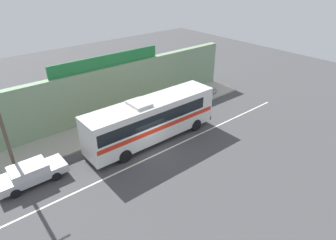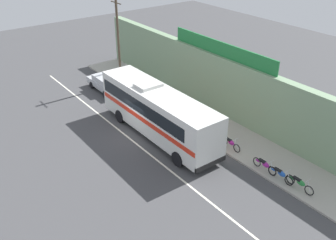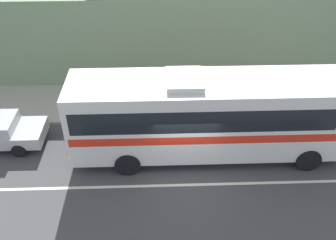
{
  "view_description": "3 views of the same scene",
  "coord_description": "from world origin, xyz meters",
  "px_view_note": "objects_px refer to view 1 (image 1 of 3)",
  "views": [
    {
      "loc": [
        -11.18,
        -15.65,
        13.08
      ],
      "look_at": [
        2.95,
        1.32,
        1.14
      ],
      "focal_mm": 31.2,
      "sensor_mm": 36.0,
      "label": 1
    },
    {
      "loc": [
        20.77,
        -12.73,
        14.48
      ],
      "look_at": [
        2.58,
        0.94,
        2.01
      ],
      "focal_mm": 40.47,
      "sensor_mm": 36.0,
      "label": 2
    },
    {
      "loc": [
        -1.11,
        -11.14,
        10.66
      ],
      "look_at": [
        -0.64,
        1.9,
        1.23
      ],
      "focal_mm": 39.74,
      "sensor_mm": 36.0,
      "label": 3
    }
  ],
  "objects_px": {
    "parked_car": "(31,173)",
    "motorcycle_green": "(196,99)",
    "motorcycle_purple": "(210,92)",
    "intercity_bus": "(151,118)",
    "motorcycle_black": "(204,96)",
    "utility_pole": "(0,118)",
    "motorcycle_blue": "(172,107)",
    "pedestrian_near_shop": "(108,121)"
  },
  "relations": [
    {
      "from": "motorcycle_purple",
      "to": "pedestrian_near_shop",
      "type": "bearing_deg",
      "value": 177.79
    },
    {
      "from": "motorcycle_blue",
      "to": "pedestrian_near_shop",
      "type": "height_order",
      "value": "pedestrian_near_shop"
    },
    {
      "from": "motorcycle_green",
      "to": "motorcycle_purple",
      "type": "height_order",
      "value": "same"
    },
    {
      "from": "motorcycle_blue",
      "to": "pedestrian_near_shop",
      "type": "xyz_separation_m",
      "value": [
        -6.74,
        0.56,
        0.54
      ]
    },
    {
      "from": "intercity_bus",
      "to": "parked_car",
      "type": "xyz_separation_m",
      "value": [
        -9.39,
        0.88,
        -1.33
      ]
    },
    {
      "from": "motorcycle_blue",
      "to": "utility_pole",
      "type": "bearing_deg",
      "value": -179.71
    },
    {
      "from": "intercity_bus",
      "to": "motorcycle_purple",
      "type": "bearing_deg",
      "value": 15.93
    },
    {
      "from": "parked_car",
      "to": "utility_pole",
      "type": "height_order",
      "value": "utility_pole"
    },
    {
      "from": "motorcycle_purple",
      "to": "motorcycle_green",
      "type": "bearing_deg",
      "value": -174.93
    },
    {
      "from": "parked_car",
      "to": "motorcycle_purple",
      "type": "relative_size",
      "value": 2.32
    },
    {
      "from": "motorcycle_purple",
      "to": "pedestrian_near_shop",
      "type": "relative_size",
      "value": 1.16
    },
    {
      "from": "intercity_bus",
      "to": "parked_car",
      "type": "height_order",
      "value": "intercity_bus"
    },
    {
      "from": "motorcycle_purple",
      "to": "motorcycle_black",
      "type": "relative_size",
      "value": 1.03
    },
    {
      "from": "motorcycle_purple",
      "to": "intercity_bus",
      "type": "bearing_deg",
      "value": -164.07
    },
    {
      "from": "parked_car",
      "to": "motorcycle_green",
      "type": "height_order",
      "value": "parked_car"
    },
    {
      "from": "intercity_bus",
      "to": "motorcycle_black",
      "type": "height_order",
      "value": "intercity_bus"
    },
    {
      "from": "utility_pole",
      "to": "motorcycle_purple",
      "type": "xyz_separation_m",
      "value": [
        20.19,
        0.16,
        -3.76
      ]
    },
    {
      "from": "intercity_bus",
      "to": "motorcycle_purple",
      "type": "xyz_separation_m",
      "value": [
        10.25,
        2.93,
        -1.5
      ]
    },
    {
      "from": "parked_car",
      "to": "motorcycle_blue",
      "type": "distance_m",
      "value": 14.19
    },
    {
      "from": "utility_pole",
      "to": "intercity_bus",
      "type": "bearing_deg",
      "value": -15.58
    },
    {
      "from": "motorcycle_black",
      "to": "intercity_bus",
      "type": "bearing_deg",
      "value": -163.07
    },
    {
      "from": "motorcycle_blue",
      "to": "motorcycle_green",
      "type": "distance_m",
      "value": 3.14
    },
    {
      "from": "utility_pole",
      "to": "pedestrian_near_shop",
      "type": "bearing_deg",
      "value": 4.59
    },
    {
      "from": "motorcycle_black",
      "to": "motorcycle_green",
      "type": "bearing_deg",
      "value": -178.39
    },
    {
      "from": "parked_car",
      "to": "motorcycle_purple",
      "type": "distance_m",
      "value": 19.75
    },
    {
      "from": "motorcycle_blue",
      "to": "intercity_bus",
      "type": "bearing_deg",
      "value": -148.62
    },
    {
      "from": "motorcycle_green",
      "to": "utility_pole",
      "type": "bearing_deg",
      "value": 179.8
    },
    {
      "from": "utility_pole",
      "to": "motorcycle_purple",
      "type": "relative_size",
      "value": 4.2
    },
    {
      "from": "intercity_bus",
      "to": "motorcycle_black",
      "type": "distance_m",
      "value": 9.53
    },
    {
      "from": "intercity_bus",
      "to": "utility_pole",
      "type": "xyz_separation_m",
      "value": [
        -9.94,
        2.77,
        2.26
      ]
    },
    {
      "from": "utility_pole",
      "to": "motorcycle_purple",
      "type": "distance_m",
      "value": 20.54
    },
    {
      "from": "motorcycle_green",
      "to": "motorcycle_black",
      "type": "xyz_separation_m",
      "value": [
        1.21,
        0.03,
        0.0
      ]
    },
    {
      "from": "intercity_bus",
      "to": "motorcycle_black",
      "type": "bearing_deg",
      "value": 16.93
    },
    {
      "from": "parked_car",
      "to": "motorcycle_black",
      "type": "height_order",
      "value": "parked_car"
    },
    {
      "from": "motorcycle_blue",
      "to": "motorcycle_green",
      "type": "relative_size",
      "value": 0.98
    },
    {
      "from": "parked_car",
      "to": "motorcycle_green",
      "type": "bearing_deg",
      "value": 6.07
    },
    {
      "from": "intercity_bus",
      "to": "parked_car",
      "type": "relative_size",
      "value": 2.55
    },
    {
      "from": "pedestrian_near_shop",
      "to": "intercity_bus",
      "type": "bearing_deg",
      "value": -58.58
    },
    {
      "from": "intercity_bus",
      "to": "motorcycle_blue",
      "type": "bearing_deg",
      "value": 31.38
    },
    {
      "from": "parked_car",
      "to": "motorcycle_black",
      "type": "distance_m",
      "value": 18.49
    },
    {
      "from": "motorcycle_purple",
      "to": "motorcycle_black",
      "type": "xyz_separation_m",
      "value": [
        -1.24,
        -0.18,
        0.0
      ]
    },
    {
      "from": "utility_pole",
      "to": "motorcycle_green",
      "type": "distance_m",
      "value": 18.13
    }
  ]
}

